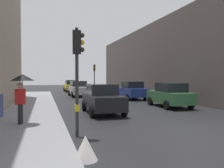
{
  "coord_description": "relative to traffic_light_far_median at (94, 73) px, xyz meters",
  "views": [
    {
      "loc": [
        -6.09,
        -7.82,
        2.16
      ],
      "look_at": [
        -1.1,
        8.96,
        1.66
      ],
      "focal_mm": 36.74,
      "sensor_mm": 36.0,
      "label": 1
    }
  ],
  "objects": [
    {
      "name": "ground_plane",
      "position": [
        -0.48,
        -22.68,
        -2.74
      ],
      "size": [
        120.0,
        120.0,
        0.0
      ],
      "primitive_type": "plane",
      "color": "black"
    },
    {
      "name": "sidewalk_kerb",
      "position": [
        -7.33,
        -16.68,
        -2.66
      ],
      "size": [
        3.21,
        40.0,
        0.16
      ],
      "primitive_type": "cube",
      "color": "gray",
      "rests_on": "ground"
    },
    {
      "name": "building_facade_right",
      "position": [
        10.77,
        -5.35,
        1.34
      ],
      "size": [
        12.0,
        33.77,
        8.15
      ],
      "primitive_type": "cube",
      "color": "#5B514C",
      "rests_on": "ground"
    },
    {
      "name": "traffic_light_far_median",
      "position": [
        0.0,
        0.0,
        0.0
      ],
      "size": [
        0.25,
        0.43,
        3.98
      ],
      "color": "#2D2D2D",
      "rests_on": "ground"
    },
    {
      "name": "traffic_light_near_left",
      "position": [
        -5.4,
        -22.19,
        -0.02
      ],
      "size": [
        0.44,
        0.27,
        3.95
      ],
      "color": "#2D2D2D",
      "rests_on": "ground"
    },
    {
      "name": "car_yellow_taxi",
      "position": [
        -2.61,
        4.5,
        -1.86
      ],
      "size": [
        2.11,
        4.25,
        1.76
      ],
      "color": "yellow",
      "rests_on": "ground"
    },
    {
      "name": "car_silver_hatchback",
      "position": [
        -2.78,
        -4.39,
        -1.86
      ],
      "size": [
        2.09,
        4.24,
        1.76
      ],
      "color": "#BCBCC1",
      "rests_on": "ground"
    },
    {
      "name": "car_green_estate",
      "position": [
        2.21,
        -15.74,
        -1.86
      ],
      "size": [
        2.15,
        4.27,
        1.76
      ],
      "color": "#2D6038",
      "rests_on": "ground"
    },
    {
      "name": "car_blue_van",
      "position": [
        1.76,
        -9.3,
        -1.86
      ],
      "size": [
        2.05,
        4.22,
        1.76
      ],
      "color": "navy",
      "rests_on": "ground"
    },
    {
      "name": "car_dark_suv",
      "position": [
        -3.21,
        -17.15,
        -1.86
      ],
      "size": [
        2.05,
        4.22,
        1.76
      ],
      "color": "black",
      "rests_on": "ground"
    },
    {
      "name": "pedestrian_with_umbrella",
      "position": [
        -7.48,
        -20.0,
        -0.9
      ],
      "size": [
        1.0,
        1.0,
        2.14
      ],
      "color": "black",
      "rests_on": "sidewalk_kerb"
    },
    {
      "name": "warning_sign_triangle",
      "position": [
        -5.55,
        -24.65,
        -2.42
      ],
      "size": [
        0.64,
        0.64,
        0.65
      ],
      "primitive_type": "cone",
      "color": "silver",
      "rests_on": "ground"
    }
  ]
}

